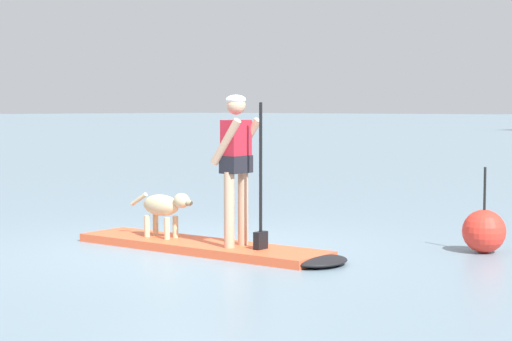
# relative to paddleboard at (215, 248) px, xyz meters

# --- Properties ---
(ground_plane) EXTENTS (400.00, 400.00, 0.00)m
(ground_plane) POSITION_rel_paddleboard_xyz_m (-0.23, -0.02, -0.05)
(ground_plane) COLOR slate
(paddleboard) EXTENTS (3.69, 1.07, 0.10)m
(paddleboard) POSITION_rel_paddleboard_xyz_m (0.00, 0.00, 0.00)
(paddleboard) COLOR #E55933
(paddleboard) RESTS_ON ground_plane
(person_paddler) EXTENTS (0.63, 0.51, 1.74)m
(person_paddler) POSITION_rel_paddleboard_xyz_m (0.33, 0.03, 1.06)
(person_paddler) COLOR tan
(person_paddler) RESTS_ON paddleboard
(dog) EXTENTS (1.02, 0.27, 0.57)m
(dog) POSITION_rel_paddleboard_xyz_m (-0.81, -0.07, 0.43)
(dog) COLOR #CCB78C
(dog) RESTS_ON paddleboard
(marker_buoy) EXTENTS (0.51, 0.51, 1.01)m
(marker_buoy) POSITION_rel_paddleboard_xyz_m (2.38, 2.06, 0.21)
(marker_buoy) COLOR red
(marker_buoy) RESTS_ON ground_plane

